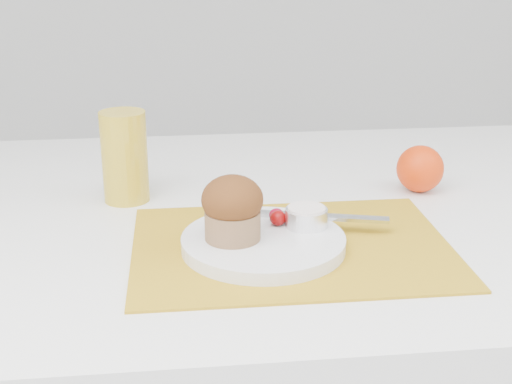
{
  "coord_description": "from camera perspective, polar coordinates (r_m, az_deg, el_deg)",
  "views": [
    {
      "loc": [
        -0.14,
        -0.91,
        1.13
      ],
      "look_at": [
        -0.04,
        -0.02,
        0.8
      ],
      "focal_mm": 50.0,
      "sensor_mm": 36.0,
      "label": 1
    }
  ],
  "objects": [
    {
      "name": "plate",
      "position": [
        0.89,
        0.59,
        -4.06
      ],
      "size": [
        0.25,
        0.25,
        0.02
      ],
      "primitive_type": "cylinder",
      "rotation": [
        0.0,
        0.0,
        -0.23
      ],
      "color": "white",
      "rests_on": "placemat"
    },
    {
      "name": "orange",
      "position": [
        1.12,
        12.99,
        1.83
      ],
      "size": [
        0.07,
        0.07,
        0.07
      ],
      "primitive_type": "sphere",
      "color": "#ED3C08",
      "rests_on": "table"
    },
    {
      "name": "butter_knife",
      "position": [
        0.95,
        4.72,
        -1.95
      ],
      "size": [
        0.19,
        0.07,
        0.0
      ],
      "primitive_type": "cube",
      "rotation": [
        0.0,
        0.0,
        -0.26
      ],
      "color": "silver",
      "rests_on": "plate"
    },
    {
      "name": "ramekin",
      "position": [
        0.92,
        4.05,
        -2.05
      ],
      "size": [
        0.06,
        0.06,
        0.02
      ],
      "primitive_type": "cylinder",
      "rotation": [
        0.0,
        0.0,
        -0.16
      ],
      "color": "white",
      "rests_on": "plate"
    },
    {
      "name": "raspberry_far",
      "position": [
        0.92,
        1.77,
        -2.09
      ],
      "size": [
        0.02,
        0.02,
        0.02
      ],
      "primitive_type": "ellipsoid",
      "color": "#560202",
      "rests_on": "plate"
    },
    {
      "name": "juice_glass",
      "position": [
        1.06,
        -10.47,
        2.79
      ],
      "size": [
        0.07,
        0.07,
        0.14
      ],
      "primitive_type": "cylinder",
      "rotation": [
        0.0,
        0.0,
        0.11
      ],
      "color": "gold",
      "rests_on": "table"
    },
    {
      "name": "placemat",
      "position": [
        0.91,
        2.86,
        -4.37
      ],
      "size": [
        0.4,
        0.3,
        0.0
      ],
      "primitive_type": "cube",
      "rotation": [
        0.0,
        0.0,
        -0.0
      ],
      "color": "#BE8F1A",
      "rests_on": "table"
    },
    {
      "name": "cream",
      "position": [
        0.91,
        4.07,
        -1.38
      ],
      "size": [
        0.06,
        0.06,
        0.01
      ],
      "primitive_type": "cylinder",
      "rotation": [
        0.0,
        0.0,
        0.27
      ],
      "color": "white",
      "rests_on": "ramekin"
    },
    {
      "name": "raspberry_near",
      "position": [
        0.93,
        1.65,
        -1.85
      ],
      "size": [
        0.02,
        0.02,
        0.02
      ],
      "primitive_type": "ellipsoid",
      "color": "#630218",
      "rests_on": "plate"
    },
    {
      "name": "muffin",
      "position": [
        0.87,
        -1.9,
        -1.29
      ],
      "size": [
        0.08,
        0.08,
        0.08
      ],
      "color": "#8F6845",
      "rests_on": "plate"
    }
  ]
}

